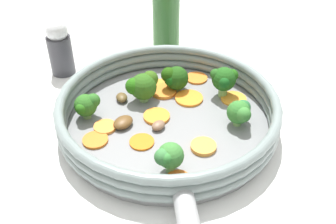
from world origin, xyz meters
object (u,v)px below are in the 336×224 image
object	(u,v)px
carrot_slice_3	(162,86)
broccoli_floret_2	(169,156)
carrot_slice_6	(172,152)
skillet	(168,123)
mushroom_piece_0	(123,122)
carrot_slice_10	(142,142)
carrot_slice_12	(95,140)
carrot_slice_5	(105,128)
broccoli_floret_0	(240,112)
mushroom_piece_2	(122,98)
carrot_slice_2	(157,116)
carrot_slice_11	(196,78)
broccoli_floret_1	(224,79)
broccoli_floret_3	(87,105)
broccoli_floret_4	(143,86)
salt_shaker	(60,48)
carrot_slice_7	(145,83)
broccoli_floret_5	(175,78)
carrot_slice_8	(178,180)
carrot_slice_1	(164,91)
carrot_slice_4	(203,146)
carrot_slice_0	(189,98)
carrot_slice_9	(234,99)
mushroom_piece_1	(158,125)

from	to	relation	value
carrot_slice_3	broccoli_floret_2	distance (m)	0.20
carrot_slice_6	broccoli_floret_2	size ratio (longest dim) A/B	0.65
skillet	mushroom_piece_0	world-z (taller)	mushroom_piece_0
carrot_slice_10	carrot_slice_12	bearing A→B (deg)	74.80
carrot_slice_5	broccoli_floret_0	size ratio (longest dim) A/B	0.79
broccoli_floret_2	mushroom_piece_2	xyz separation A→B (m)	(0.17, 0.04, -0.02)
carrot_slice_2	carrot_slice_11	size ratio (longest dim) A/B	1.07
carrot_slice_11	broccoli_floret_1	distance (m)	0.07
carrot_slice_6	broccoli_floret_3	bearing A→B (deg)	45.33
broccoli_floret_4	salt_shaker	bearing A→B (deg)	43.56
skillet	carrot_slice_7	size ratio (longest dim) A/B	10.02
carrot_slice_5	carrot_slice_12	world-z (taller)	same
broccoli_floret_4	broccoli_floret_5	size ratio (longest dim) A/B	1.18
skillet	carrot_slice_7	bearing A→B (deg)	9.60
carrot_slice_8	broccoli_floret_3	bearing A→B (deg)	33.87
carrot_slice_1	carrot_slice_4	bearing A→B (deg)	-169.63
carrot_slice_4	broccoli_floret_4	world-z (taller)	broccoli_floret_4
broccoli_floret_3	broccoli_floret_4	size ratio (longest dim) A/B	0.74
carrot_slice_1	carrot_slice_2	distance (m)	0.07
carrot_slice_4	carrot_slice_10	world-z (taller)	carrot_slice_4
carrot_slice_0	carrot_slice_8	world-z (taller)	same
skillet	carrot_slice_1	bearing A→B (deg)	-6.47
broccoli_floret_4	mushroom_piece_0	bearing A→B (deg)	145.14
carrot_slice_3	carrot_slice_4	distance (m)	0.17
carrot_slice_9	carrot_slice_11	size ratio (longest dim) A/B	1.09
carrot_slice_11	carrot_slice_3	bearing A→B (deg)	100.19
carrot_slice_7	carrot_slice_8	bearing A→B (deg)	-178.89
carrot_slice_0	broccoli_floret_3	distance (m)	0.17
skillet	carrot_slice_3	bearing A→B (deg)	-5.26
carrot_slice_7	carrot_slice_12	size ratio (longest dim) A/B	0.86
mushroom_piece_2	carrot_slice_6	bearing A→B (deg)	-159.65
skillet	broccoli_floret_5	world-z (taller)	broccoli_floret_5
carrot_slice_8	mushroom_piece_0	distance (m)	0.14
carrot_slice_0	carrot_slice_5	distance (m)	0.15
broccoli_floret_4	mushroom_piece_0	distance (m)	0.07
broccoli_floret_0	broccoli_floret_3	size ratio (longest dim) A/B	1.05
carrot_slice_11	carrot_slice_4	bearing A→B (deg)	167.65
mushroom_piece_0	carrot_slice_5	bearing A→B (deg)	96.45
carrot_slice_8	broccoli_floret_1	bearing A→B (deg)	-34.34
carrot_slice_11	mushroom_piece_2	distance (m)	0.14
carrot_slice_9	broccoli_floret_5	bearing A→B (deg)	61.75
carrot_slice_2	carrot_slice_10	world-z (taller)	carrot_slice_2
broccoli_floret_1	broccoli_floret_2	xyz separation A→B (m)	(-0.15, 0.12, -0.00)
carrot_slice_6	broccoli_floret_1	size ratio (longest dim) A/B	0.56
carrot_slice_7	broccoli_floret_2	size ratio (longest dim) A/B	0.70
carrot_slice_2	broccoli_floret_3	bearing A→B (deg)	77.54
carrot_slice_12	carrot_slice_10	bearing A→B (deg)	-105.20
broccoli_floret_2	mushroom_piece_1	world-z (taller)	broccoli_floret_2
carrot_slice_6	broccoli_floret_3	world-z (taller)	broccoli_floret_3
carrot_slice_8	broccoli_floret_4	bearing A→B (deg)	4.64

